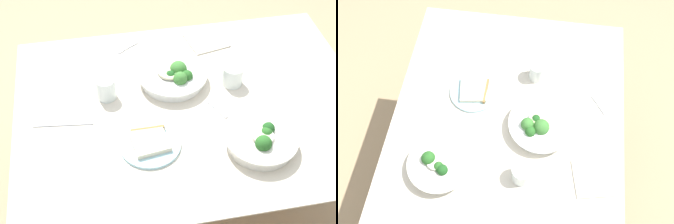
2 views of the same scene
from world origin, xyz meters
TOP-DOWN VIEW (x-y plane):
  - ground_plane at (0.00, 0.00)m, footprint 6.00×6.00m
  - dining_table at (0.00, 0.00)m, footprint 1.33×1.00m
  - broccoli_bowl_far at (-0.18, 0.24)m, footprint 0.25×0.25m
  - broccoli_bowl_near at (0.05, -0.14)m, footprint 0.27×0.27m
  - bread_side_plate at (0.19, 0.17)m, footprint 0.21×0.21m
  - water_glass_center at (-0.18, -0.09)m, footprint 0.08×0.08m
  - water_glass_side at (0.31, -0.10)m, footprint 0.07×0.07m
  - fork_by_far_bowl at (-0.09, 0.05)m, footprint 0.06×0.10m
  - fork_by_near_bowl at (0.20, -0.38)m, footprint 0.10×0.07m
  - table_knife_left at (-0.48, 0.10)m, footprint 0.06×0.21m
  - table_knife_right at (0.48, 0.02)m, footprint 0.22×0.04m
  - napkin_folded_upper at (-0.15, -0.37)m, footprint 0.19×0.18m

SIDE VIEW (x-z plane):
  - ground_plane at x=0.00m, z-range 0.00..0.00m
  - dining_table at x=0.00m, z-range 0.27..1.05m
  - table_knife_left at x=-0.48m, z-range 0.78..0.78m
  - table_knife_right at x=0.48m, z-range 0.78..0.78m
  - fork_by_far_bowl at x=-0.09m, z-range 0.78..0.78m
  - fork_by_near_bowl at x=0.20m, z-range 0.78..0.78m
  - napkin_folded_upper at x=-0.15m, z-range 0.78..0.79m
  - bread_side_plate at x=0.19m, z-range 0.77..0.81m
  - broccoli_bowl_far at x=-0.18m, z-range 0.76..0.86m
  - broccoli_bowl_near at x=0.05m, z-range 0.77..0.86m
  - water_glass_center at x=-0.18m, z-range 0.78..0.86m
  - water_glass_side at x=0.31m, z-range 0.78..0.87m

